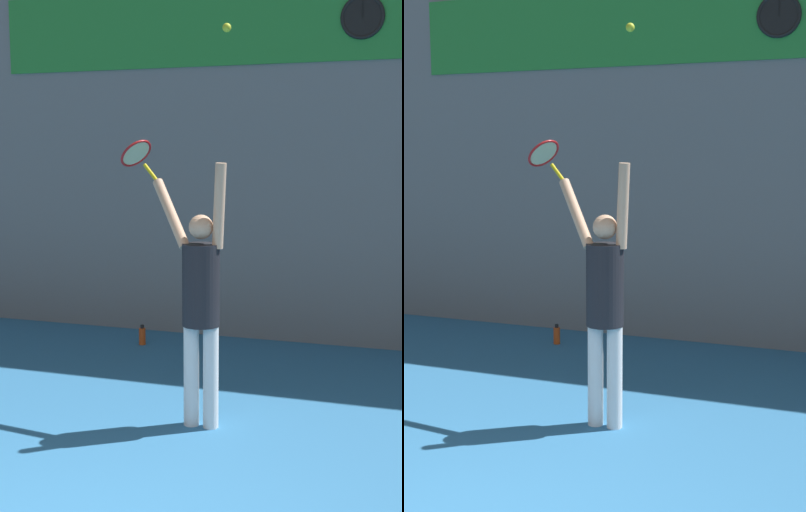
# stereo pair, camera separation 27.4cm
# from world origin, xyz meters

# --- Properties ---
(back_wall) EXTENTS (18.00, 0.10, 5.00)m
(back_wall) POSITION_xyz_m (0.00, 5.68, 2.50)
(back_wall) COLOR slate
(back_wall) RESTS_ON ground_plane
(sponsor_banner) EXTENTS (7.12, 0.02, 0.93)m
(sponsor_banner) POSITION_xyz_m (0.00, 5.62, 3.79)
(sponsor_banner) COLOR #288C38
(scoreboard_clock) EXTENTS (0.49, 0.04, 0.49)m
(scoreboard_clock) POSITION_xyz_m (0.98, 5.60, 3.79)
(scoreboard_clock) COLOR black
(tennis_player) EXTENTS (0.78, 0.50, 2.21)m
(tennis_player) POSITION_xyz_m (0.03, 2.71, 1.10)
(tennis_player) COLOR white
(tennis_player) RESTS_ON ground_plane
(tennis_racket) EXTENTS (0.43, 0.38, 0.38)m
(tennis_racket) POSITION_xyz_m (-0.68, 3.09, 2.27)
(tennis_racket) COLOR yellow
(tennis_ball) EXTENTS (0.07, 0.07, 0.07)m
(tennis_ball) POSITION_xyz_m (0.26, 2.67, 3.24)
(tennis_ball) COLOR #CCDB2D
(water_bottle) EXTENTS (0.08, 0.08, 0.24)m
(water_bottle) POSITION_xyz_m (-1.44, 4.95, 0.11)
(water_bottle) COLOR #D84C19
(water_bottle) RESTS_ON ground_plane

